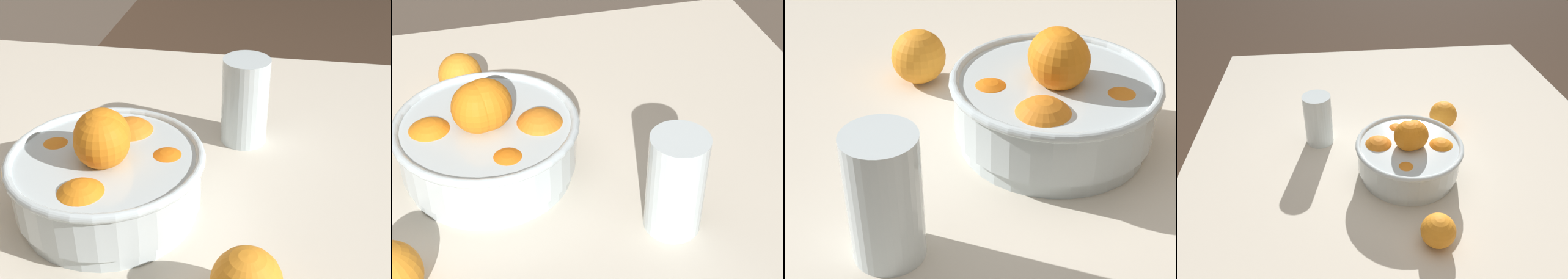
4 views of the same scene
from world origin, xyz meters
The scene contains 3 objects.
dining_table centered at (0.00, 0.00, 0.64)m, with size 1.13×1.19×0.71m.
fruit_bowl centered at (0.01, 0.16, 0.76)m, with size 0.25×0.25×0.15m.
juice_glass centered at (0.22, 0.00, 0.77)m, with size 0.07×0.07×0.14m.
Camera 1 is at (-0.53, -0.05, 1.17)m, focal length 50.00 mm.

